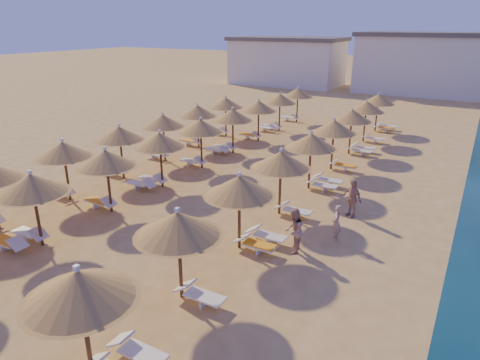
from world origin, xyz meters
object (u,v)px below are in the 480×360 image
Objects in this scene: parasol_row_west at (160,141)px; parasol_row_east at (281,161)px; beachgoer_c at (352,198)px; beachgoer_b at (294,231)px; beachgoer_a at (336,223)px.

parasol_row_east is at bearing 0.00° from parasol_row_west.
beachgoer_b is at bearing -73.33° from beachgoer_c.
beachgoer_a is at bearing -7.13° from parasol_row_west.
beachgoer_b is at bearing -56.69° from parasol_row_east.
beachgoer_c is at bearing 169.08° from beachgoer_a.
beachgoer_c is 1.00× the size of beachgoer_b.
beachgoer_c reaches higher than beachgoer_a.
parasol_row_east is 3.65m from beachgoer_c.
parasol_row_east is 6.91m from parasol_row_west.
beachgoer_b is (8.87, -2.98, -1.65)m from parasol_row_west.
parasol_row_east is 3.93m from beachgoer_b.
parasol_row_west is 22.37× the size of beachgoer_c.
beachgoer_c is (9.88, 1.34, -1.65)m from parasol_row_west.
parasol_row_west reaches higher than beachgoer_c.
beachgoer_b is (-1.01, -4.32, 0.00)m from beachgoer_c.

